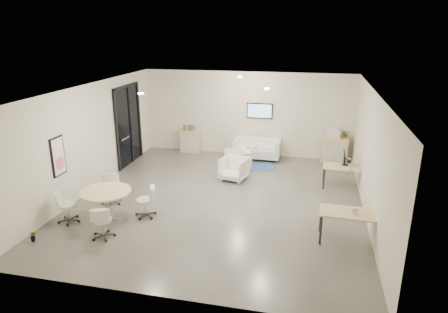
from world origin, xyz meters
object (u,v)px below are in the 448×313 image
object	(u,v)px
armchair_left	(238,159)
round_table	(106,194)
sideboard_left	(191,141)
desk_front	(351,215)
desk_rear	(345,169)
loveseat	(257,149)
sideboard_right	(334,150)
armchair_right	(234,168)

from	to	relation	value
armchair_left	round_table	xyz separation A→B (m)	(-2.58, -4.48, 0.32)
sideboard_left	desk_front	world-z (taller)	sideboard_left
round_table	desk_rear	bearing A→B (deg)	30.42
loveseat	round_table	size ratio (longest dim) A/B	1.36
round_table	desk_front	bearing A→B (deg)	2.09
desk_rear	sideboard_right	bearing A→B (deg)	96.85
armchair_right	armchair_left	bearing A→B (deg)	107.33
sideboard_left	round_table	bearing A→B (deg)	-93.40
armchair_right	round_table	bearing A→B (deg)	-114.15
sideboard_right	round_table	distance (m)	8.46
armchair_right	desk_rear	bearing A→B (deg)	15.04
armchair_right	desk_front	distance (m)	4.71
loveseat	armchair_right	size ratio (longest dim) A/B	2.15
sideboard_right	round_table	world-z (taller)	sideboard_right
loveseat	armchair_left	world-z (taller)	armchair_left
sideboard_right	round_table	size ratio (longest dim) A/B	0.72
loveseat	desk_rear	distance (m)	3.82
sideboard_right	armchair_right	distance (m)	4.15
desk_front	round_table	distance (m)	6.05
sideboard_left	sideboard_right	distance (m)	5.53
loveseat	desk_front	size ratio (longest dim) A/B	1.23
desk_front	sideboard_right	bearing A→B (deg)	93.78
armchair_left	desk_rear	world-z (taller)	armchair_left
desk_front	desk_rear	bearing A→B (deg)	91.05
loveseat	desk_rear	size ratio (longest dim) A/B	1.32
sideboard_left	armchair_left	world-z (taller)	sideboard_left
desk_front	round_table	xyz separation A→B (m)	(-6.04, -0.22, 0.05)
sideboard_right	loveseat	size ratio (longest dim) A/B	0.53
sideboard_left	round_table	xyz separation A→B (m)	(-0.36, -6.09, 0.26)
armchair_left	desk_front	xyz separation A→B (m)	(3.47, -4.26, 0.27)
armchair_left	loveseat	bearing A→B (deg)	128.14
armchair_left	sideboard_left	bearing A→B (deg)	-158.60
desk_rear	round_table	size ratio (longest dim) A/B	1.03
sideboard_left	desk_front	xyz separation A→B (m)	(5.68, -5.87, 0.21)
armchair_left	desk_rear	bearing A→B (deg)	43.24
desk_rear	desk_front	world-z (taller)	desk_front
loveseat	armchair_left	size ratio (longest dim) A/B	2.26
desk_front	round_table	world-z (taller)	round_table
sideboard_right	armchair_left	bearing A→B (deg)	-154.43
sideboard_left	sideboard_right	size ratio (longest dim) A/B	0.95
sideboard_right	desk_front	bearing A→B (deg)	-88.51
armchair_left	round_table	bearing A→B (deg)	-62.49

